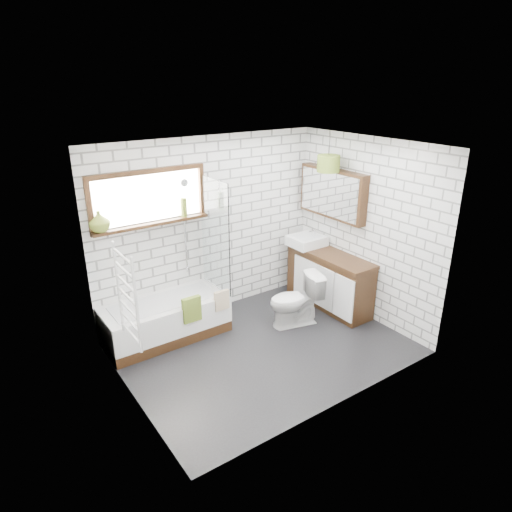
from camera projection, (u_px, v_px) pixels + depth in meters
floor at (264, 348)px, 5.78m from camera, size 3.40×2.60×0.01m
ceiling at (266, 147)px, 4.85m from camera, size 3.40×2.60×0.01m
wall_back at (210, 228)px, 6.31m from camera, size 3.40×0.01×2.50m
wall_front at (345, 298)px, 4.32m from camera, size 3.40×0.01×2.50m
wall_left at (122, 293)px, 4.41m from camera, size 0.01×2.60×2.50m
wall_right at (366, 230)px, 6.22m from camera, size 0.01×2.60×2.50m
window at (150, 198)px, 5.62m from camera, size 1.52×0.16×0.68m
towel_radiator at (127, 297)px, 4.45m from camera, size 0.06×0.52×1.00m
mirror_cabinet at (332, 193)px, 6.49m from camera, size 0.16×1.20×0.70m
shower_riser at (185, 227)px, 6.03m from camera, size 0.02×0.02×1.30m
bathtub at (166, 319)px, 5.93m from camera, size 1.59×0.70×0.51m
shower_screen at (215, 235)px, 5.97m from camera, size 0.02×0.72×1.50m
towel_green at (192, 309)px, 5.69m from camera, size 0.24×0.07×0.33m
towel_beige at (222, 300)px, 5.92m from camera, size 0.20×0.05×0.27m
vanity at (329, 280)px, 6.71m from camera, size 0.46×1.44×0.82m
basin at (307, 241)px, 6.86m from camera, size 0.50×0.44×0.15m
tap at (315, 235)px, 6.92m from camera, size 0.04×0.04×0.17m
toilet at (295, 300)px, 6.20m from camera, size 0.57×0.79×0.73m
vase_olive at (99, 223)px, 5.33m from camera, size 0.27×0.27×0.25m
vase_dark at (102, 226)px, 5.35m from camera, size 0.18×0.18×0.17m
bottle at (184, 209)px, 5.91m from camera, size 0.10×0.10×0.24m
pendant at (328, 164)px, 6.18m from camera, size 0.31×0.31×0.23m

